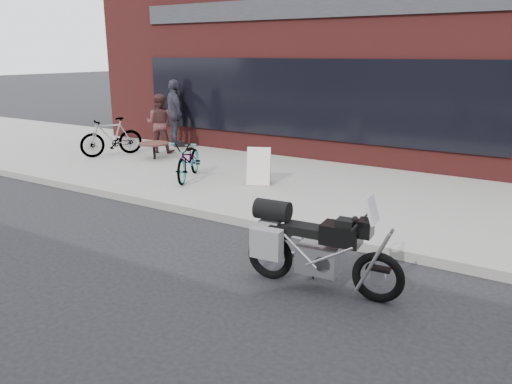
{
  "coord_description": "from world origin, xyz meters",
  "views": [
    {
      "loc": [
        3.86,
        -2.63,
        2.83
      ],
      "look_at": [
        0.12,
        3.4,
        0.85
      ],
      "focal_mm": 35.0,
      "sensor_mm": 36.0,
      "label": 1
    }
  ],
  "objects": [
    {
      "name": "ground",
      "position": [
        0.0,
        0.0,
        0.0
      ],
      "size": [
        120.0,
        120.0,
        0.0
      ],
      "primitive_type": "plane",
      "color": "black",
      "rests_on": "ground"
    },
    {
      "name": "cafe_patron_right",
      "position": [
        -5.91,
        8.6,
        1.13
      ],
      "size": [
        1.22,
        1.02,
        1.95
      ],
      "primitive_type": "imported",
      "rotation": [
        0.0,
        0.0,
        2.57
      ],
      "color": "#373543",
      "rests_on": "near_sidewalk"
    },
    {
      "name": "sandwich_sign",
      "position": [
        -1.51,
        6.14,
        0.54
      ],
      "size": [
        0.63,
        0.61,
        0.78
      ],
      "rotation": [
        0.0,
        0.0,
        0.44
      ],
      "color": "silver",
      "rests_on": "near_sidewalk"
    },
    {
      "name": "storefront",
      "position": [
        -2.0,
        13.98,
        2.25
      ],
      "size": [
        14.0,
        10.07,
        4.5
      ],
      "color": "#581E1C",
      "rests_on": "ground"
    },
    {
      "name": "near_sidewalk",
      "position": [
        0.0,
        7.0,
        0.07
      ],
      "size": [
        44.0,
        6.0,
        0.15
      ],
      "primitive_type": "cube",
      "color": "gray",
      "rests_on": "ground"
    },
    {
      "name": "cafe_patron_left",
      "position": [
        -5.64,
        7.64,
        0.96
      ],
      "size": [
        0.95,
        0.85,
        1.61
      ],
      "primitive_type": "imported",
      "rotation": [
        0.0,
        0.0,
        3.51
      ],
      "color": "#492727",
      "rests_on": "near_sidewalk"
    },
    {
      "name": "bicycle_front",
      "position": [
        -3.03,
        5.69,
        0.58
      ],
      "size": [
        1.21,
        1.75,
        0.87
      ],
      "primitive_type": "imported",
      "rotation": [
        0.0,
        0.0,
        0.43
      ],
      "color": "gray",
      "rests_on": "near_sidewalk"
    },
    {
      "name": "cafe_table",
      "position": [
        -5.16,
        6.86,
        0.55
      ],
      "size": [
        0.76,
        0.76,
        0.43
      ],
      "color": "black",
      "rests_on": "near_sidewalk"
    },
    {
      "name": "motorcycle",
      "position": [
        1.43,
        2.57,
        0.55
      ],
      "size": [
        2.02,
        0.75,
        1.28
      ],
      "rotation": [
        0.0,
        0.0,
        0.08
      ],
      "color": "black",
      "rests_on": "ground"
    },
    {
      "name": "bicycle_rear",
      "position": [
        -6.45,
        6.61,
        0.66
      ],
      "size": [
        1.15,
        1.73,
        1.01
      ],
      "primitive_type": "imported",
      "rotation": [
        0.0,
        0.0,
        -0.44
      ],
      "color": "gray",
      "rests_on": "near_sidewalk"
    }
  ]
}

